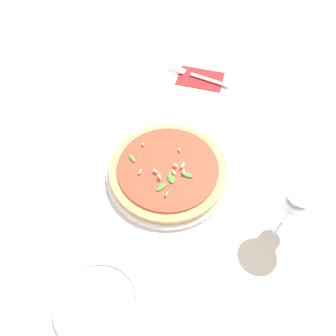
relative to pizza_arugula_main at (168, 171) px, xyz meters
The scene contains 6 objects.
ground_plane 0.02m from the pizza_arugula_main, ahead, with size 6.00×6.00×0.00m, color beige.
pizza_arugula_main is the anchor object (origin of this frame).
wine_glass 0.33m from the pizza_arugula_main, 155.42° to the left, with size 0.09×0.09×0.17m.
napkin 0.40m from the pizza_arugula_main, 103.33° to the right, with size 0.17×0.13×0.01m.
fork 0.40m from the pizza_arugula_main, 102.20° to the right, with size 0.21×0.10×0.00m.
side_plate_white 0.36m from the pizza_arugula_main, 68.41° to the left, with size 0.19×0.19×0.02m.
Camera 1 is at (-0.03, 0.48, 0.74)m, focal length 35.00 mm.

